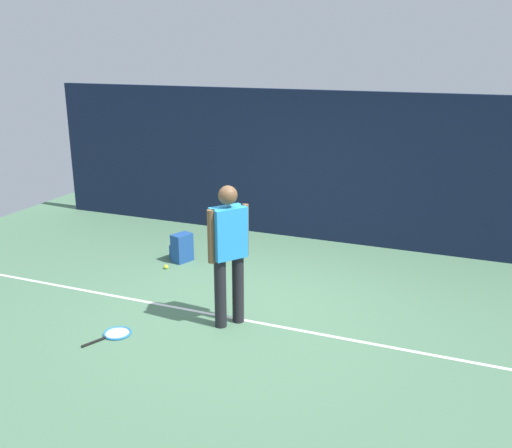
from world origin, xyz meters
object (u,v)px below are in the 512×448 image
at_px(backpack, 181,248).
at_px(tennis_player, 229,248).
at_px(tennis_ball_near_player, 166,267).
at_px(tennis_racket, 115,334).

bearing_deg(backpack, tennis_player, 63.69).
height_order(backpack, tennis_ball_near_player, backpack).
height_order(tennis_racket, tennis_ball_near_player, tennis_ball_near_player).
relative_size(tennis_racket, tennis_ball_near_player, 9.58).
distance_m(tennis_racket, tennis_ball_near_player, 2.08).
xyz_separation_m(tennis_player, tennis_racket, (-1.11, -0.76, -0.95)).
xyz_separation_m(tennis_player, tennis_ball_near_player, (-1.62, 1.26, -0.93)).
distance_m(tennis_player, tennis_ball_near_player, 2.25).
bearing_deg(tennis_ball_near_player, tennis_racket, -75.80).
height_order(tennis_player, tennis_ball_near_player, tennis_player).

